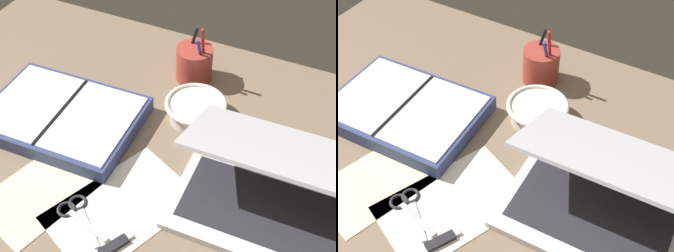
% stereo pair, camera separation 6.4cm
% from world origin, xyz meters
% --- Properties ---
extents(desk_top, '(1.40, 1.00, 0.02)m').
position_xyz_m(desk_top, '(0.00, 0.00, 0.01)').
color(desk_top, '#75604C').
rests_on(desk_top, ground).
extents(laptop, '(0.36, 0.30, 0.17)m').
position_xyz_m(laptop, '(0.27, 0.01, 0.07)').
color(laptop, silver).
rests_on(laptop, desk_top).
extents(bowl, '(0.15, 0.15, 0.05)m').
position_xyz_m(bowl, '(0.05, 0.18, 0.05)').
color(bowl, silver).
rests_on(bowl, desk_top).
extents(pen_cup, '(0.09, 0.09, 0.17)m').
position_xyz_m(pen_cup, '(-0.01, 0.32, 0.07)').
color(pen_cup, '#9E382D').
rests_on(pen_cup, desk_top).
extents(planner, '(0.37, 0.27, 0.04)m').
position_xyz_m(planner, '(-0.23, 0.03, 0.04)').
color(planner, navy).
rests_on(planner, desk_top).
extents(scissors, '(0.13, 0.10, 0.01)m').
position_xyz_m(scissors, '(-0.06, -0.17, 0.02)').
color(scissors, '#B7B7BC').
rests_on(scissors, desk_top).
extents(paper_sheet_front, '(0.29, 0.34, 0.00)m').
position_xyz_m(paper_sheet_front, '(0.02, -0.13, 0.02)').
color(paper_sheet_front, silver).
rests_on(paper_sheet_front, desk_top).
extents(paper_sheet_beside_planner, '(0.22, 0.27, 0.00)m').
position_xyz_m(paper_sheet_beside_planner, '(-0.16, -0.16, 0.02)').
color(paper_sheet_beside_planner, '#F4EFB2').
rests_on(paper_sheet_beside_planner, desk_top).
extents(usb_drive, '(0.05, 0.07, 0.01)m').
position_xyz_m(usb_drive, '(0.05, -0.21, 0.02)').
color(usb_drive, black).
rests_on(usb_drive, desk_top).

